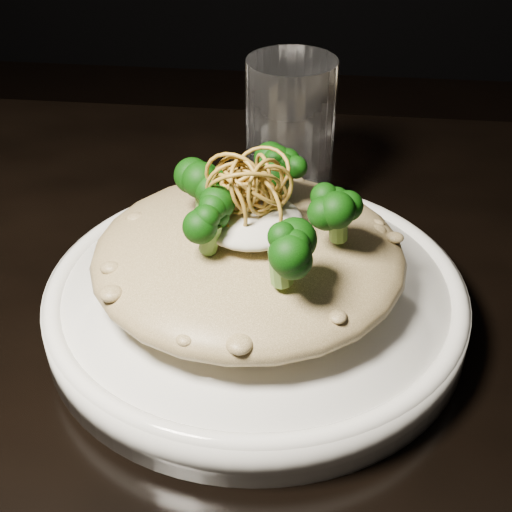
{
  "coord_description": "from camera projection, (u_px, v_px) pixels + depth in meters",
  "views": [
    {
      "loc": [
        -0.05,
        -0.36,
        1.08
      ],
      "look_at": [
        -0.1,
        0.03,
        0.81
      ],
      "focal_mm": 50.0,
      "sensor_mm": 36.0,
      "label": 1
    }
  ],
  "objects": [
    {
      "name": "plate",
      "position": [
        256.0,
        302.0,
        0.51
      ],
      "size": [
        0.29,
        0.29,
        0.03
      ],
      "primitive_type": "cylinder",
      "color": "white",
      "rests_on": "table"
    },
    {
      "name": "shallots",
      "position": [
        250.0,
        181.0,
        0.45
      ],
      "size": [
        0.05,
        0.05,
        0.03
      ],
      "primitive_type": null,
      "color": "brown",
      "rests_on": "cheese"
    },
    {
      "name": "risotto",
      "position": [
        249.0,
        255.0,
        0.49
      ],
      "size": [
        0.21,
        0.21,
        0.05
      ],
      "primitive_type": "ellipsoid",
      "color": "brown",
      "rests_on": "plate"
    },
    {
      "name": "drinking_glass",
      "position": [
        290.0,
        135.0,
        0.61
      ],
      "size": [
        0.1,
        0.1,
        0.13
      ],
      "primitive_type": "cylinder",
      "rotation": [
        0.0,
        0.0,
        -0.42
      ],
      "color": "silver",
      "rests_on": "table"
    },
    {
      "name": "broccoli",
      "position": [
        262.0,
        198.0,
        0.45
      ],
      "size": [
        0.15,
        0.15,
        0.05
      ],
      "primitive_type": null,
      "color": "black",
      "rests_on": "risotto"
    },
    {
      "name": "cheese",
      "position": [
        252.0,
        221.0,
        0.46
      ],
      "size": [
        0.07,
        0.07,
        0.02
      ],
      "primitive_type": "ellipsoid",
      "color": "silver",
      "rests_on": "risotto"
    },
    {
      "name": "table",
      "position": [
        382.0,
        442.0,
        0.53
      ],
      "size": [
        1.1,
        0.8,
        0.75
      ],
      "color": "black",
      "rests_on": "ground"
    }
  ]
}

